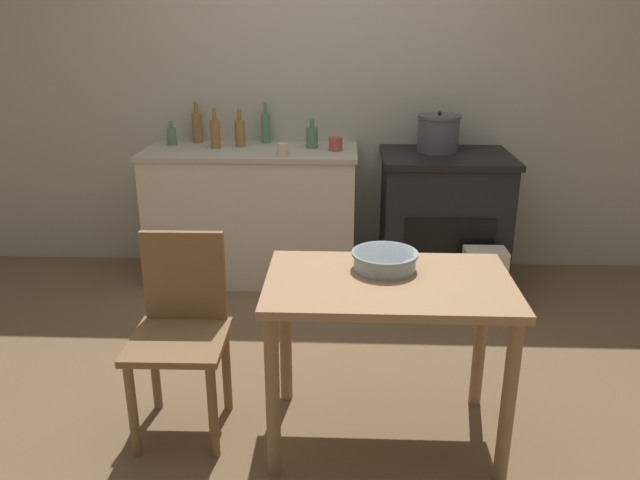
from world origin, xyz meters
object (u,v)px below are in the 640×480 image
bottle_far_left (240,132)px  bottle_center (197,127)px  work_table (388,308)px  cup_mid_right (283,150)px  stove (442,219)px  stock_pot (438,133)px  chair (181,328)px  flour_sack (483,280)px  bottle_left (172,136)px  bottle_center_left (215,133)px  bottle_mid_left (312,137)px  bottle_center_right (266,127)px  mixing_bowl_large (385,260)px  cup_right (336,144)px

bottle_far_left → bottle_center: 0.35m
work_table → cup_mid_right: bearing=110.4°
stove → cup_mid_right: 1.18m
stock_pot → stove: bearing=-59.1°
chair → flour_sack: (1.55, 1.20, -0.27)m
stove → bottle_left: 1.92m
stove → bottle_far_left: bottle_far_left is taller
work_table → stock_pot: bearing=76.8°
chair → cup_mid_right: cup_mid_right is taller
stove → bottle_center_left: size_ratio=3.37×
flour_sack → bottle_mid_left: bearing=152.4°
stove → flour_sack: stove is taller
bottle_mid_left → bottle_center_left: (-0.64, -0.04, 0.03)m
bottle_center_right → cup_mid_right: bottle_center_right is taller
bottle_far_left → bottle_left: size_ratio=1.52×
mixing_bowl_large → bottle_center_right: bearing=111.1°
flour_sack → bottle_center: bearing=159.0°
stock_pot → cup_mid_right: stock_pot is taller
stock_pot → bottle_center: 1.65m
bottle_left → cup_mid_right: size_ratio=2.00×
mixing_bowl_large → bottle_mid_left: bearing=103.0°
bottle_far_left → bottle_mid_left: size_ratio=1.31×
chair → cup_mid_right: bearing=77.7°
bottle_center_left → cup_right: 0.80m
chair → bottle_far_left: 1.86m
stock_pot → bottle_far_left: 1.32m
work_table → bottle_center_right: bottle_center_right is taller
bottle_mid_left → bottle_center: size_ratio=0.68×
stove → mixing_bowl_large: 1.72m
cup_right → cup_mid_right: bearing=-150.1°
bottle_center → bottle_far_left: bearing=-22.9°
stock_pot → cup_right: stock_pot is taller
bottle_center_right → bottle_center: bearing=179.4°
bottle_far_left → bottle_center_right: bearing=39.5°
bottle_center_left → chair: bearing=-84.3°
cup_mid_right → bottle_left: bearing=157.2°
stock_pot → bottle_far_left: (-1.32, 0.04, -0.01)m
work_table → bottle_left: bottle_left is taller
bottle_center → bottle_center_left: bearing=-50.0°
work_table → bottle_center_left: (-1.05, 1.79, 0.39)m
flour_sack → bottle_left: (-2.04, 0.63, 0.76)m
stove → stock_pot: stock_pot is taller
stock_pot → bottle_center_left: bottle_center_left is taller
bottle_mid_left → cup_right: bearing=-27.7°
stove → stock_pot: size_ratio=3.16×
work_table → flour_sack: bearing=61.7°
flour_sack → cup_right: 1.28m
stock_pot → mixing_bowl_large: size_ratio=1.02×
stove → work_table: 1.80m
bottle_left → bottle_mid_left: bottle_mid_left is taller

